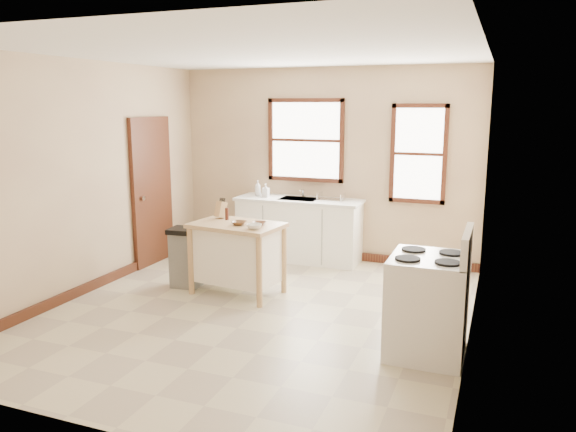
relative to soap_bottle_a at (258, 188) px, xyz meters
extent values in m
plane|color=#B0A38C|center=(0.96, -2.20, -1.04)|extent=(5.00, 5.00, 0.00)
plane|color=white|center=(0.96, -2.20, 1.76)|extent=(5.00, 5.00, 0.00)
cube|color=#CEB487|center=(0.96, 0.30, 0.36)|extent=(4.50, 0.04, 2.80)
cube|color=#CEB487|center=(-1.29, -2.20, 0.36)|extent=(0.04, 5.00, 2.80)
cube|color=#CEB487|center=(3.21, -2.20, 0.36)|extent=(0.04, 5.00, 2.80)
cube|color=#34120E|center=(-1.25, -0.90, 0.01)|extent=(0.06, 0.90, 2.10)
cube|color=#34120E|center=(0.96, 0.27, -0.98)|extent=(4.50, 0.04, 0.12)
cube|color=#34120E|center=(-1.26, -2.20, -0.98)|extent=(0.04, 5.00, 0.12)
cylinder|color=silver|center=(0.66, 0.18, -0.01)|extent=(0.03, 0.03, 0.22)
imported|color=#B2B2B2|center=(0.00, 0.00, 0.00)|extent=(0.12, 0.12, 0.23)
imported|color=#B2B2B2|center=(0.14, -0.03, -0.02)|extent=(0.09, 0.09, 0.20)
cylinder|color=#441C12|center=(0.27, -1.54, -0.09)|extent=(0.06, 0.06, 0.15)
imported|color=brown|center=(0.54, -1.75, -0.14)|extent=(0.18, 0.18, 0.04)
imported|color=brown|center=(0.77, -1.68, -0.14)|extent=(0.19, 0.19, 0.04)
imported|color=white|center=(0.80, -1.89, -0.14)|extent=(0.22, 0.22, 0.06)
camera|label=1|loc=(3.42, -7.59, 1.25)|focal=35.00mm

